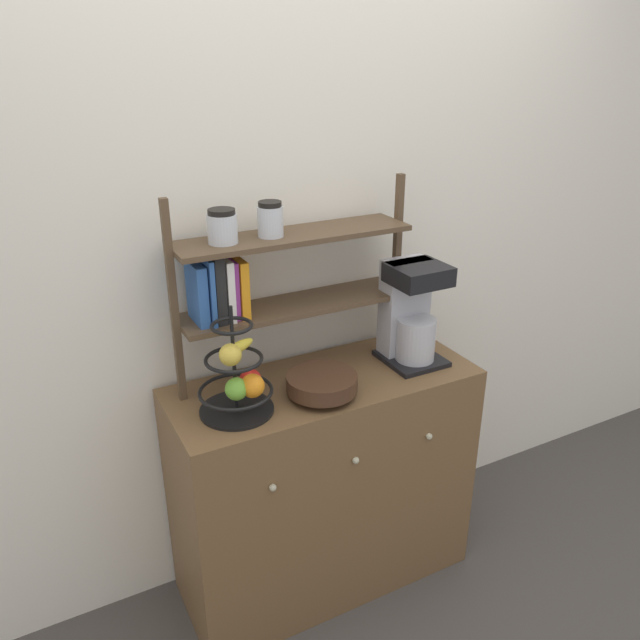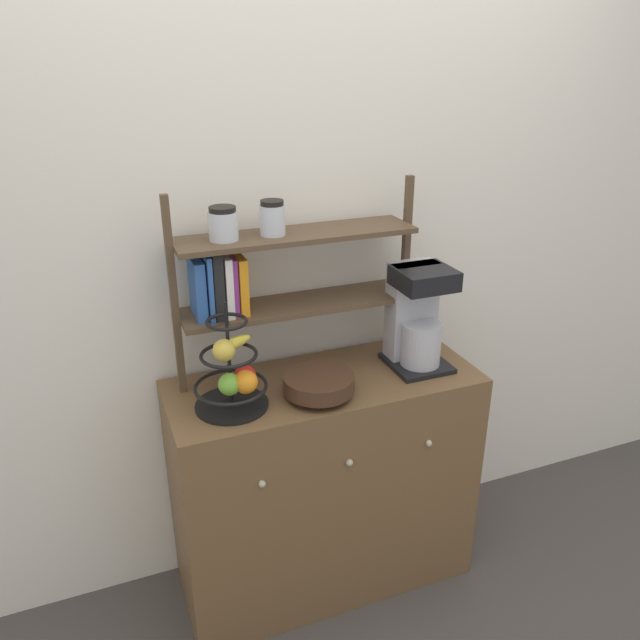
{
  "view_description": "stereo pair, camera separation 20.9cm",
  "coord_description": "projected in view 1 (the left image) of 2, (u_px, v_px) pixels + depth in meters",
  "views": [
    {
      "loc": [
        -0.91,
        -1.48,
        1.96
      ],
      "look_at": [
        -0.02,
        0.22,
        1.12
      ],
      "focal_mm": 35.0,
      "sensor_mm": 36.0,
      "label": 1
    },
    {
      "loc": [
        -0.72,
        -1.57,
        1.96
      ],
      "look_at": [
        -0.02,
        0.22,
        1.12
      ],
      "focal_mm": 35.0,
      "sensor_mm": 36.0,
      "label": 2
    }
  ],
  "objects": [
    {
      "name": "ground_plane",
      "position": [
        351.0,
        610.0,
        2.37
      ],
      "size": [
        12.0,
        12.0,
        0.0
      ],
      "primitive_type": "plane",
      "color": "#47423D"
    },
    {
      "name": "sideboard",
      "position": [
        324.0,
        483.0,
        2.37
      ],
      "size": [
        1.11,
        0.46,
        0.89
      ],
      "color": "brown",
      "rests_on": "ground_plane"
    },
    {
      "name": "shelf_hutch",
      "position": [
        262.0,
        272.0,
        2.05
      ],
      "size": [
        0.86,
        0.2,
        0.67
      ],
      "color": "brown",
      "rests_on": "sideboard"
    },
    {
      "name": "wall_back",
      "position": [
        290.0,
        249.0,
        2.24
      ],
      "size": [
        7.0,
        0.05,
        2.6
      ],
      "primitive_type": "cube",
      "color": "silver",
      "rests_on": "ground_plane"
    },
    {
      "name": "coffee_maker",
      "position": [
        411.0,
        313.0,
        2.28
      ],
      "size": [
        0.21,
        0.22,
        0.38
      ],
      "color": "black",
      "rests_on": "sideboard"
    },
    {
      "name": "fruit_stand",
      "position": [
        239.0,
        379.0,
        1.95
      ],
      "size": [
        0.24,
        0.24,
        0.37
      ],
      "color": "black",
      "rests_on": "sideboard"
    },
    {
      "name": "wooden_bowl",
      "position": [
        322.0,
        384.0,
        2.08
      ],
      "size": [
        0.24,
        0.24,
        0.08
      ],
      "color": "#422819",
      "rests_on": "sideboard"
    }
  ]
}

